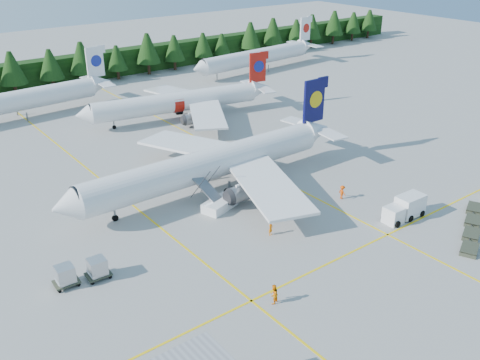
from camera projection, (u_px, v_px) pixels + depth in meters
ground at (313, 230)px, 62.41m from camera, size 320.00×320.00×0.00m
taxi_stripe_a at (127, 201)px, 69.14m from camera, size 0.25×120.00×0.01m
taxi_stripe_b at (248, 164)px, 80.12m from camera, size 0.25×120.00×0.01m
taxi_stripe_cross at (352, 252)px, 58.08m from camera, size 80.00×0.25×0.01m
treeline_hedge at (58, 71)px, 120.25m from camera, size 220.00×4.00×6.00m
airliner_navy at (203, 167)px, 69.87m from camera, size 41.93×34.53×12.20m
airliner_red at (173, 103)px, 97.43m from camera, size 36.52×29.80×10.69m
airliner_far_left at (3, 103)px, 96.13m from camera, size 38.48×6.32×11.18m
airliner_far_right at (253, 58)px, 130.50m from camera, size 39.00×7.02×11.34m
airstairs at (217, 202)px, 66.88m from camera, size 5.11×6.94×4.14m
service_truck at (404, 208)px, 64.31m from camera, size 5.78×2.27×2.76m
dolly_train at (472, 226)px, 62.19m from camera, size 12.36×7.58×0.16m
uld_pair at (82, 271)px, 52.64m from camera, size 5.52×2.66×1.85m
crew_a at (271, 228)px, 61.01m from camera, size 0.70×0.56×1.67m
crew_b at (274, 294)px, 49.71m from camera, size 1.19×1.07×2.00m
crew_c at (342, 192)px, 69.25m from camera, size 0.61×0.83×1.87m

